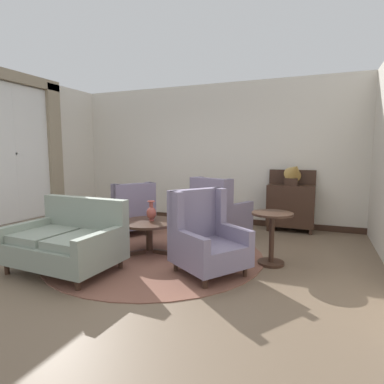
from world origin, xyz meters
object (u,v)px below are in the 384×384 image
at_px(coffee_table, 149,227).
at_px(sideboard, 291,205).
at_px(settee, 68,241).
at_px(side_table, 272,233).
at_px(gramophone, 294,173).
at_px(armchair_near_sideboard, 218,214).
at_px(armchair_near_window, 130,212).
at_px(armchair_beside_settee, 205,239).
at_px(porcelain_vase, 151,212).

relative_size(coffee_table, sideboard, 0.74).
height_order(settee, side_table, settee).
height_order(coffee_table, gramophone, gramophone).
distance_m(coffee_table, side_table, 1.81).
height_order(armchair_near_sideboard, armchair_near_window, armchair_near_sideboard).
bearing_deg(gramophone, coffee_table, -131.77).
height_order(side_table, sideboard, sideboard).
xyz_separation_m(settee, armchair_near_sideboard, (1.38, 2.16, 0.08)).
xyz_separation_m(armchair_near_sideboard, gramophone, (1.18, 1.01, 0.69)).
bearing_deg(side_table, armchair_beside_settee, -140.46).
height_order(armchair_beside_settee, sideboard, sideboard).
xyz_separation_m(armchair_near_window, side_table, (2.72, -0.70, 0.02)).
bearing_deg(gramophone, armchair_beside_settee, -108.45).
distance_m(porcelain_vase, gramophone, 2.89).
xyz_separation_m(armchair_near_sideboard, side_table, (1.06, -0.96, -0.02)).
xyz_separation_m(coffee_table, settee, (-0.63, -1.02, -0.02)).
distance_m(settee, sideboard, 4.12).
bearing_deg(porcelain_vase, coffee_table, -106.20).
xyz_separation_m(settee, armchair_near_window, (-0.28, 1.90, 0.04)).
height_order(coffee_table, settee, settee).
relative_size(coffee_table, armchair_near_window, 0.79).
xyz_separation_m(porcelain_vase, gramophone, (1.91, 2.11, 0.53)).
xyz_separation_m(armchair_beside_settee, side_table, (0.74, 0.61, -0.00)).
distance_m(porcelain_vase, sideboard, 2.88).
xyz_separation_m(armchair_near_window, sideboard, (2.79, 1.37, 0.10)).
bearing_deg(gramophone, armchair_near_window, -155.82).
distance_m(side_table, sideboard, 2.07).
xyz_separation_m(porcelain_vase, armchair_near_window, (-0.93, 0.83, -0.20)).
relative_size(coffee_table, armchair_near_sideboard, 0.80).
distance_m(coffee_table, sideboard, 2.93).
distance_m(settee, armchair_near_window, 1.92).
relative_size(armchair_near_window, side_table, 1.55).
bearing_deg(armchair_near_window, armchair_beside_settee, 89.88).
distance_m(armchair_near_sideboard, armchair_beside_settee, 1.61).
bearing_deg(armchair_beside_settee, coffee_table, 102.21).
bearing_deg(sideboard, gramophone, -61.93).
height_order(settee, gramophone, gramophone).
bearing_deg(sideboard, settee, -127.53).
relative_size(sideboard, gramophone, 2.26).
distance_m(coffee_table, armchair_beside_settee, 1.15).
bearing_deg(armchair_near_window, gramophone, 147.64).
relative_size(porcelain_vase, gramophone, 0.58).
bearing_deg(armchair_near_sideboard, settee, 81.35).
xyz_separation_m(settee, armchair_beside_settee, (1.69, 0.59, 0.06)).
bearing_deg(armchair_near_sideboard, porcelain_vase, 80.00).
bearing_deg(armchair_beside_settee, armchair_near_sideboard, 45.67).
relative_size(armchair_near_sideboard, gramophone, 2.09).
bearing_deg(coffee_table, settee, -121.79).
distance_m(coffee_table, gramophone, 2.99).
relative_size(porcelain_vase, sideboard, 0.26).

